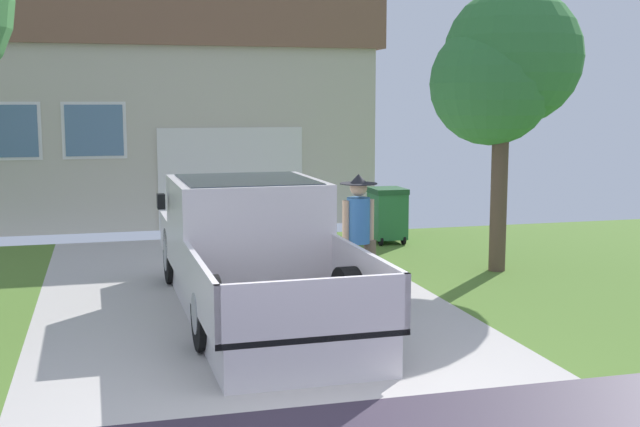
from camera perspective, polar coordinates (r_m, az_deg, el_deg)
The scene contains 6 objects.
pickup_truck at distance 10.45m, azimuth -5.02°, elevation -2.60°, with size 2.06×5.55×1.62m.
person_with_hat at distance 10.50m, azimuth 2.70°, elevation -1.30°, with size 0.50×0.48×1.68m.
handbag at distance 10.41m, azimuth 3.35°, elevation -5.88°, with size 0.39×0.15×0.44m.
house_with_garage at distance 19.53m, azimuth -12.36°, elevation 7.24°, with size 9.87×6.04×4.84m.
neighbor_tree at distance 12.89m, azimuth 12.79°, elevation 9.90°, with size 2.38×2.12×4.35m.
wheeled_trash_bin at distance 15.08m, azimuth 4.76°, elevation 0.03°, with size 0.60×0.72×1.02m.
Camera 1 is at (-1.70, -6.49, 2.60)m, focal length 45.55 mm.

